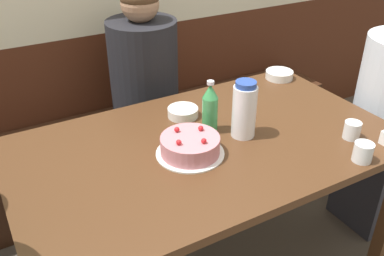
{
  "coord_description": "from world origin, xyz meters",
  "views": [
    {
      "loc": [
        -0.75,
        -1.21,
        1.64
      ],
      "look_at": [
        -0.04,
        0.05,
        0.79
      ],
      "focal_mm": 40.0,
      "sensor_mm": 36.0,
      "label": 1
    }
  ],
  "objects_px": {
    "bowl_soup_white": "(183,112)",
    "person_dark_striped": "(146,102)",
    "glass_tumbler_short": "(352,130)",
    "bench_seat": "(134,151)",
    "birthday_cake": "(190,146)",
    "water_pitcher": "(244,110)",
    "bowl_rice_small": "(279,75)",
    "glass_water_tall": "(363,152)",
    "soju_bottle": "(210,108)"
  },
  "relations": [
    {
      "from": "birthday_cake",
      "to": "bowl_soup_white",
      "type": "relative_size",
      "value": 1.95
    },
    {
      "from": "bowl_soup_white",
      "to": "glass_tumbler_short",
      "type": "height_order",
      "value": "glass_tumbler_short"
    },
    {
      "from": "soju_bottle",
      "to": "bowl_rice_small",
      "type": "distance_m",
      "value": 0.66
    },
    {
      "from": "birthday_cake",
      "to": "glass_tumbler_short",
      "type": "distance_m",
      "value": 0.65
    },
    {
      "from": "soju_bottle",
      "to": "glass_water_tall",
      "type": "xyz_separation_m",
      "value": [
        0.37,
        -0.46,
        -0.07
      ]
    },
    {
      "from": "bench_seat",
      "to": "birthday_cake",
      "type": "height_order",
      "value": "birthday_cake"
    },
    {
      "from": "water_pitcher",
      "to": "bowl_rice_small",
      "type": "height_order",
      "value": "water_pitcher"
    },
    {
      "from": "bench_seat",
      "to": "water_pitcher",
      "type": "height_order",
      "value": "water_pitcher"
    },
    {
      "from": "bench_seat",
      "to": "person_dark_striped",
      "type": "distance_m",
      "value": 0.4
    },
    {
      "from": "bowl_soup_white",
      "to": "glass_water_tall",
      "type": "distance_m",
      "value": 0.74
    },
    {
      "from": "glass_water_tall",
      "to": "glass_tumbler_short",
      "type": "bearing_deg",
      "value": 56.34
    },
    {
      "from": "birthday_cake",
      "to": "person_dark_striped",
      "type": "bearing_deg",
      "value": 79.25
    },
    {
      "from": "bench_seat",
      "to": "bowl_soup_white",
      "type": "relative_size",
      "value": 19.53
    },
    {
      "from": "bench_seat",
      "to": "water_pitcher",
      "type": "xyz_separation_m",
      "value": [
        0.15,
        -0.85,
        0.63
      ]
    },
    {
      "from": "birthday_cake",
      "to": "bowl_soup_white",
      "type": "bearing_deg",
      "value": 66.84
    },
    {
      "from": "water_pitcher",
      "to": "soju_bottle",
      "type": "bearing_deg",
      "value": 136.45
    },
    {
      "from": "bowl_soup_white",
      "to": "bowl_rice_small",
      "type": "relative_size",
      "value": 0.94
    },
    {
      "from": "bowl_rice_small",
      "to": "glass_water_tall",
      "type": "bearing_deg",
      "value": -106.6
    },
    {
      "from": "water_pitcher",
      "to": "soju_bottle",
      "type": "distance_m",
      "value": 0.14
    },
    {
      "from": "glass_tumbler_short",
      "to": "person_dark_striped",
      "type": "bearing_deg",
      "value": 116.37
    },
    {
      "from": "glass_water_tall",
      "to": "person_dark_striped",
      "type": "relative_size",
      "value": 0.06
    },
    {
      "from": "bowl_rice_small",
      "to": "person_dark_striped",
      "type": "height_order",
      "value": "person_dark_striped"
    },
    {
      "from": "soju_bottle",
      "to": "glass_water_tall",
      "type": "bearing_deg",
      "value": -50.74
    },
    {
      "from": "water_pitcher",
      "to": "glass_tumbler_short",
      "type": "height_order",
      "value": "water_pitcher"
    },
    {
      "from": "bowl_rice_small",
      "to": "bowl_soup_white",
      "type": "bearing_deg",
      "value": -169.47
    },
    {
      "from": "bowl_soup_white",
      "to": "bowl_rice_small",
      "type": "bearing_deg",
      "value": 10.53
    },
    {
      "from": "bowl_soup_white",
      "to": "glass_water_tall",
      "type": "relative_size",
      "value": 1.82
    },
    {
      "from": "birthday_cake",
      "to": "person_dark_striped",
      "type": "height_order",
      "value": "person_dark_striped"
    },
    {
      "from": "glass_water_tall",
      "to": "birthday_cake",
      "type": "bearing_deg",
      "value": 146.7
    },
    {
      "from": "bench_seat",
      "to": "glass_tumbler_short",
      "type": "height_order",
      "value": "glass_tumbler_short"
    },
    {
      "from": "birthday_cake",
      "to": "glass_water_tall",
      "type": "bearing_deg",
      "value": -33.3
    },
    {
      "from": "birthday_cake",
      "to": "bowl_rice_small",
      "type": "xyz_separation_m",
      "value": [
        0.75,
        0.39,
        -0.02
      ]
    },
    {
      "from": "bench_seat",
      "to": "bowl_rice_small",
      "type": "height_order",
      "value": "bowl_rice_small"
    },
    {
      "from": "bowl_rice_small",
      "to": "person_dark_striped",
      "type": "bearing_deg",
      "value": 149.8
    },
    {
      "from": "water_pitcher",
      "to": "glass_water_tall",
      "type": "distance_m",
      "value": 0.46
    },
    {
      "from": "bench_seat",
      "to": "water_pitcher",
      "type": "distance_m",
      "value": 1.07
    },
    {
      "from": "bowl_soup_white",
      "to": "person_dark_striped",
      "type": "distance_m",
      "value": 0.5
    },
    {
      "from": "bowl_soup_white",
      "to": "bowl_rice_small",
      "type": "distance_m",
      "value": 0.64
    },
    {
      "from": "soju_bottle",
      "to": "bowl_soup_white",
      "type": "bearing_deg",
      "value": 102.53
    },
    {
      "from": "bowl_soup_white",
      "to": "glass_tumbler_short",
      "type": "distance_m",
      "value": 0.7
    },
    {
      "from": "glass_tumbler_short",
      "to": "bench_seat",
      "type": "bearing_deg",
      "value": 115.5
    },
    {
      "from": "bowl_soup_white",
      "to": "glass_tumbler_short",
      "type": "relative_size",
      "value": 1.87
    },
    {
      "from": "soju_bottle",
      "to": "glass_tumbler_short",
      "type": "xyz_separation_m",
      "value": [
        0.46,
        -0.32,
        -0.07
      ]
    },
    {
      "from": "birthday_cake",
      "to": "soju_bottle",
      "type": "xyz_separation_m",
      "value": [
        0.15,
        0.11,
        0.07
      ]
    },
    {
      "from": "glass_water_tall",
      "to": "bowl_soup_white",
      "type": "bearing_deg",
      "value": 123.47
    },
    {
      "from": "birthday_cake",
      "to": "person_dark_striped",
      "type": "distance_m",
      "value": 0.78
    },
    {
      "from": "bowl_rice_small",
      "to": "water_pitcher",
      "type": "bearing_deg",
      "value": -142.9
    },
    {
      "from": "water_pitcher",
      "to": "bowl_soup_white",
      "type": "relative_size",
      "value": 1.77
    },
    {
      "from": "person_dark_striped",
      "to": "soju_bottle",
      "type": "bearing_deg",
      "value": 1.1
    },
    {
      "from": "bench_seat",
      "to": "glass_water_tall",
      "type": "distance_m",
      "value": 1.4
    }
  ]
}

